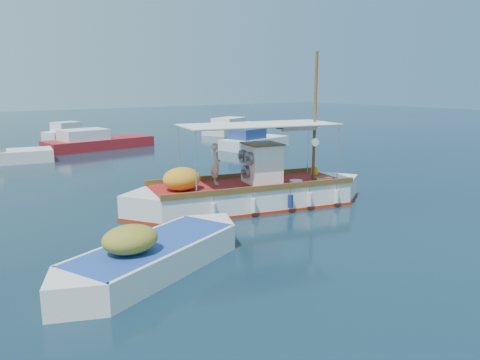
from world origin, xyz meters
TOP-DOWN VIEW (x-y plane):
  - ground at (0.00, 0.00)m, footprint 160.00×160.00m
  - fishing_caique at (-0.44, 0.57)m, footprint 10.49×4.63m
  - dinghy at (-6.64, -3.29)m, footprint 6.57×3.77m
  - bg_boat_n at (0.47, 21.64)m, footprint 8.57×3.75m
  - bg_boat_ne at (10.74, 14.78)m, footprint 6.40×3.38m
  - bg_boat_e at (16.56, 25.58)m, footprint 9.32×6.11m
  - bg_boat_far_n at (1.07, 29.61)m, footprint 5.94×3.76m

SIDE VIEW (x-z plane):
  - ground at x=0.00m, z-range 0.00..0.00m
  - dinghy at x=-6.64m, z-range -0.50..1.23m
  - bg_boat_n at x=0.47m, z-range -0.41..1.39m
  - bg_boat_ne at x=10.74m, z-range -0.41..1.39m
  - bg_boat_e at x=16.56m, z-range -0.41..1.39m
  - bg_boat_far_n at x=1.07m, z-range -0.41..1.39m
  - fishing_caique at x=-0.44m, z-range -2.71..3.86m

